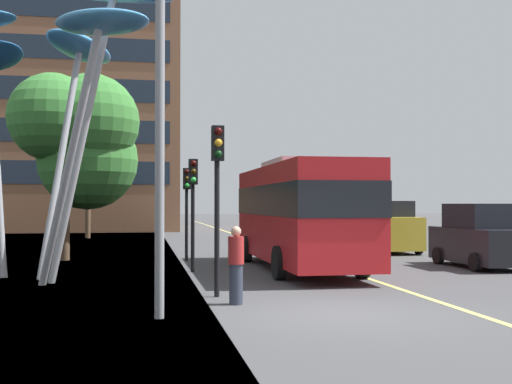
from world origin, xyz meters
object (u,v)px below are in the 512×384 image
object	(u,v)px
traffic_light_kerb_near	(217,174)
traffic_light_island_mid	(187,194)
car_parked_far	(387,228)
leaf_sculpture	(21,46)
traffic_light_kerb_far	(193,190)
red_bus	(298,210)
street_lamp	(178,39)
car_parked_mid	(479,238)
pedestrian	(236,265)

from	to	relation	value
traffic_light_kerb_near	traffic_light_island_mid	bearing A→B (deg)	90.32
traffic_light_kerb_near	car_parked_far	xyz separation A→B (m)	(8.94, 12.19, -1.77)
leaf_sculpture	traffic_light_kerb_far	size ratio (longest dim) A/B	2.44
red_bus	street_lamp	world-z (taller)	street_lamp
red_bus	traffic_light_kerb_near	xyz separation A→B (m)	(-3.32, -5.70, 0.88)
street_lamp	traffic_light_kerb_far	bearing A→B (deg)	83.48
red_bus	street_lamp	distance (m)	9.83
leaf_sculpture	traffic_light_island_mid	world-z (taller)	leaf_sculpture
traffic_light_kerb_far	traffic_light_island_mid	size ratio (longest dim) A/B	1.02
leaf_sculpture	street_lamp	bearing A→B (deg)	-57.02
car_parked_far	traffic_light_island_mid	bearing A→B (deg)	-163.53
car_parked_mid	red_bus	bearing A→B (deg)	176.98
traffic_light_kerb_far	street_lamp	distance (m)	8.45
red_bus	traffic_light_kerb_near	distance (m)	6.66
traffic_light_kerb_near	car_parked_far	world-z (taller)	traffic_light_kerb_near
traffic_light_kerb_near	red_bus	bearing A→B (deg)	59.81
traffic_light_kerb_near	pedestrian	world-z (taller)	traffic_light_kerb_near
red_bus	car_parked_far	bearing A→B (deg)	49.08
street_lamp	red_bus	bearing A→B (deg)	61.88
car_parked_mid	car_parked_far	distance (m)	6.84
traffic_light_kerb_near	street_lamp	distance (m)	3.61
traffic_light_island_mid	street_lamp	world-z (taller)	street_lamp
red_bus	car_parked_far	xyz separation A→B (m)	(5.63, 6.49, -0.88)
traffic_light_kerb_near	car_parked_mid	size ratio (longest dim) A/B	0.95
street_lamp	traffic_light_kerb_near	bearing A→B (deg)	67.03
leaf_sculpture	car_parked_mid	size ratio (longest dim) A/B	2.09
leaf_sculpture	car_parked_mid	bearing A→B (deg)	7.05
red_bus	traffic_light_kerb_far	bearing A→B (deg)	-176.56
street_lamp	pedestrian	size ratio (longest dim) A/B	5.03
leaf_sculpture	traffic_light_kerb_far	distance (m)	6.47
traffic_light_kerb_far	car_parked_mid	xyz separation A→B (m)	(9.64, -0.12, -1.58)
leaf_sculpture	car_parked_far	distance (m)	17.21
traffic_light_kerb_far	traffic_light_island_mid	bearing A→B (deg)	88.88
car_parked_far	street_lamp	bearing A→B (deg)	-124.28
traffic_light_kerb_near	traffic_light_kerb_far	xyz separation A→B (m)	(-0.13, 5.50, -0.26)
street_lamp	pedestrian	distance (m)	4.83
traffic_light_kerb_far	traffic_light_island_mid	xyz separation A→B (m)	(0.08, 4.04, -0.04)
traffic_light_kerb_far	pedestrian	bearing A→B (deg)	-86.45
red_bus	traffic_light_kerb_near	bearing A→B (deg)	-120.19
traffic_light_kerb_near	traffic_light_island_mid	xyz separation A→B (m)	(-0.05, 9.53, -0.31)
traffic_light_island_mid	car_parked_mid	bearing A→B (deg)	-23.49
red_bus	pedestrian	bearing A→B (deg)	-114.19
car_parked_far	street_lamp	world-z (taller)	street_lamp
traffic_light_kerb_far	red_bus	bearing A→B (deg)	3.44
car_parked_mid	street_lamp	bearing A→B (deg)	-143.41
traffic_light_kerb_near	car_parked_far	bearing A→B (deg)	53.74
pedestrian	car_parked_mid	bearing A→B (deg)	34.93
traffic_light_kerb_far	car_parked_mid	bearing A→B (deg)	-0.71
traffic_light_island_mid	street_lamp	bearing A→B (deg)	-94.71
traffic_light_kerb_near	traffic_light_kerb_far	size ratio (longest dim) A/B	1.11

